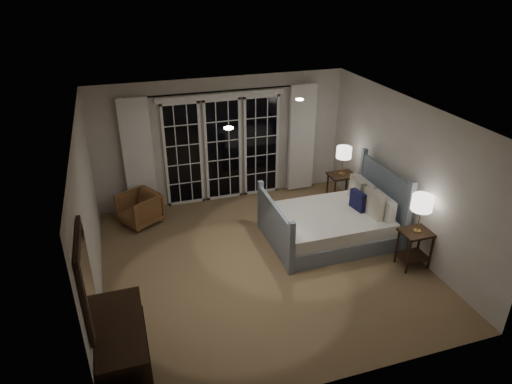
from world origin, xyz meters
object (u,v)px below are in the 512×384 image
object	(u,v)px
bed	(333,223)
lamp_right	(344,153)
nightstand_right	(341,185)
nightstand_left	(415,243)
dresser	(125,355)
armchair	(140,209)
lamp_left	(422,203)

from	to	relation	value
bed	lamp_right	size ratio (longest dim) A/B	3.68
nightstand_right	nightstand_left	bearing A→B (deg)	-86.53
dresser	armchair	bearing A→B (deg)	82.78
bed	dresser	xyz separation A→B (m)	(-3.65, -2.14, 0.13)
nightstand_left	lamp_right	xyz separation A→B (m)	(-0.14, 2.25, 0.70)
nightstand_left	armchair	xyz separation A→B (m)	(-4.04, 2.72, -0.11)
lamp_left	armchair	xyz separation A→B (m)	(-4.04, 2.72, -0.83)
nightstand_left	nightstand_right	size ratio (longest dim) A/B	0.96
bed	lamp_right	distance (m)	1.55
nightstand_left	nightstand_right	distance (m)	2.26
lamp_right	lamp_left	bearing A→B (deg)	-86.53
lamp_left	armchair	size ratio (longest dim) A/B	0.93
lamp_left	armchair	distance (m)	4.94
lamp_left	lamp_right	bearing A→B (deg)	93.47
nightstand_right	lamp_left	world-z (taller)	lamp_left
bed	lamp_left	xyz separation A→B (m)	(0.86, -1.14, 0.82)
nightstand_right	dresser	xyz separation A→B (m)	(-4.37, -3.25, 0.00)
armchair	lamp_right	bearing A→B (deg)	53.24
bed	nightstand_left	xyz separation A→B (m)	(0.86, -1.14, 0.10)
nightstand_right	dresser	world-z (taller)	dresser
nightstand_right	dresser	distance (m)	5.45
bed	lamp_left	size ratio (longest dim) A/B	3.37
armchair	bed	bearing A→B (deg)	33.60
bed	lamp_left	bearing A→B (deg)	-52.92
bed	lamp_left	world-z (taller)	lamp_left
lamp_left	lamp_right	size ratio (longest dim) A/B	1.09
nightstand_left	armchair	size ratio (longest dim) A/B	0.95
nightstand_left	lamp_right	size ratio (longest dim) A/B	1.12
lamp_right	armchair	size ratio (longest dim) A/B	0.85
bed	nightstand_right	world-z (taller)	bed
bed	nightstand_right	distance (m)	1.33
lamp_left	dresser	size ratio (longest dim) A/B	0.50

